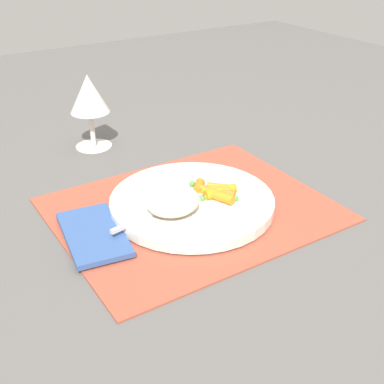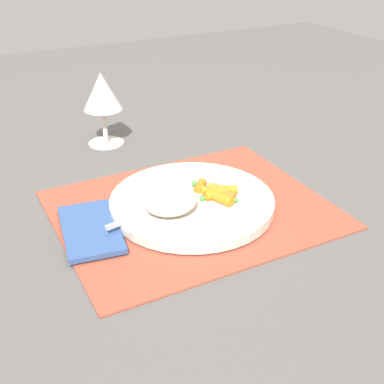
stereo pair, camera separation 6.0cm
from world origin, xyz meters
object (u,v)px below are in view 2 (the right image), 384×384
at_px(plate, 192,202).
at_px(carrot_portion, 217,192).
at_px(rice_mound, 170,200).
at_px(fork, 173,203).
at_px(wine_glass, 102,94).
at_px(napkin, 90,229).

bearing_deg(plate, carrot_portion, -21.71).
distance_m(rice_mound, fork, 0.03).
height_order(rice_mound, fork, rice_mound).
bearing_deg(plate, wine_glass, 95.94).
distance_m(carrot_portion, fork, 0.07).
relative_size(carrot_portion, fork, 0.45).
bearing_deg(plate, rice_mound, -155.82).
xyz_separation_m(rice_mound, carrot_portion, (0.08, 0.01, -0.01)).
bearing_deg(plate, napkin, 178.01).
height_order(carrot_portion, napkin, carrot_portion).
bearing_deg(napkin, plate, -1.99).
bearing_deg(wine_glass, napkin, -112.67).
relative_size(rice_mound, fork, 0.43).
xyz_separation_m(rice_mound, napkin, (-0.12, 0.03, -0.03)).
xyz_separation_m(plate, rice_mound, (-0.05, -0.02, 0.03)).
height_order(plate, fork, fork).
distance_m(carrot_portion, napkin, 0.20).
bearing_deg(napkin, fork, -5.48).
bearing_deg(plate, fork, -169.84).
relative_size(wine_glass, napkin, 1.01).
bearing_deg(fork, napkin, 174.52).
bearing_deg(fork, rice_mound, -127.22).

